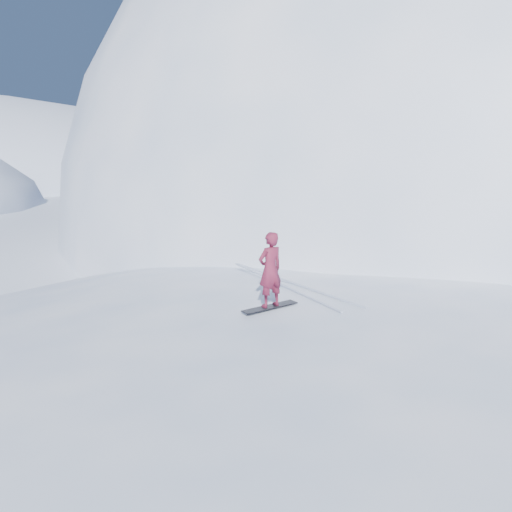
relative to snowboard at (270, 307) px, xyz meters
The scene contains 8 objects.
ground 5.08m from the snowboard, 55.71° to the right, with size 400.00×400.00×0.00m, color white.
near_ridge 4.32m from the snowboard, 11.16° to the right, with size 36.00×28.00×4.80m, color white.
summit_peak 33.23m from the snowboard, 42.29° to the left, with size 60.00×56.00×56.00m, color white.
peak_shoulder 20.70m from the snowboard, 52.48° to the left, with size 28.00×24.00×18.00m, color white.
wind_bumps 3.49m from the snowboard, 38.77° to the right, with size 16.00×14.40×1.00m.
snowboard is the anchor object (origin of this frame).
snowboarder 0.94m from the snowboard, ahead, with size 0.68×0.44×1.86m, color maroon.
board_tracks 2.38m from the snowboard, 57.15° to the left, with size 1.54×5.96×0.04m.
Camera 1 is at (-6.92, -7.26, 6.15)m, focal length 35.00 mm.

